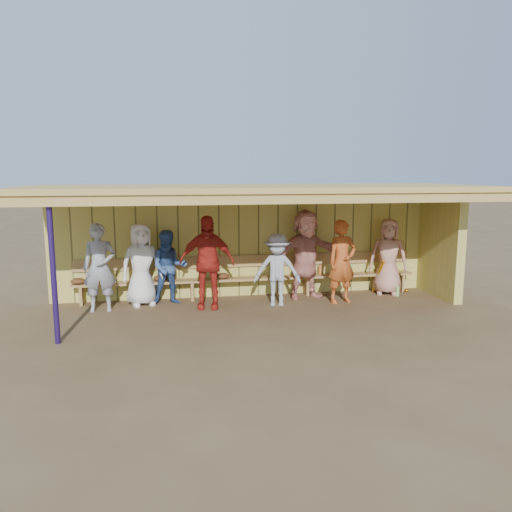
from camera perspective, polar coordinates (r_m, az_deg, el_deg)
The scene contains 12 objects.
ground at distance 10.18m, azimuth 0.35°, elevation -6.16°, with size 90.00×90.00×0.00m, color brown.
player_a at distance 10.38m, azimuth -17.44°, elevation -1.27°, with size 0.65×0.42×1.77m, color #93969B.
player_b at distance 10.62m, azimuth -12.96°, elevation -0.95°, with size 0.85×0.55×1.73m, color white.
player_c at distance 10.62m, azimuth -9.91°, elevation -1.29°, with size 0.76×0.59×1.57m, color #33538D.
player_d at distance 10.16m, azimuth -5.64°, elevation -0.71°, with size 1.12×0.47×1.91m, color #B1261C.
player_e at distance 10.37m, azimuth 2.43°, elevation -1.58°, with size 0.98×0.56×1.51m, color #9C9EA4.
player_f at distance 11.00m, azimuth 5.69°, elevation 0.23°, with size 1.83×0.58×1.97m, color #E3917F.
player_g at distance 10.72m, azimuth 9.81°, elevation -0.65°, with size 0.65×0.42×1.77m, color #B7501D.
player_h at distance 11.70m, azimuth 14.86°, elevation -0.07°, with size 0.85×0.55×1.73m, color tan.
dugout_structure at distance 10.60m, azimuth 1.75°, elevation 3.80°, with size 8.80×3.20×2.50m.
bench at distance 11.12m, azimuth -0.70°, elevation -2.02°, with size 7.60×0.34×0.93m.
dugout_equipment at distance 10.87m, azimuth -6.40°, elevation -2.54°, with size 7.49×0.62×0.80m.
Camera 1 is at (-1.81, -9.63, 2.74)m, focal length 35.00 mm.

